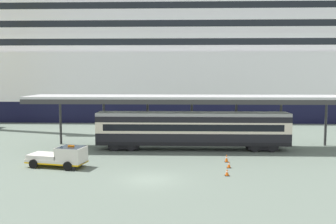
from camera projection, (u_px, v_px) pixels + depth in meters
name	position (u px, v px, depth m)	size (l,w,h in m)	color
ground_plane	(151.00, 180.00, 29.15)	(400.00, 400.00, 0.00)	slate
cruise_ship	(125.00, 59.00, 77.04)	(171.85, 28.69, 33.08)	black
platform_canopy	(192.00, 99.00, 40.91)	(36.14, 5.50, 5.89)	#BBBBBB
train_carriage	(192.00, 129.00, 40.76)	(20.82, 2.81, 4.11)	black
service_truck	(62.00, 156.00, 33.03)	(5.51, 3.10, 2.02)	silver
traffic_cone_near	(227.00, 158.00, 35.05)	(0.36, 0.36, 0.76)	black
traffic_cone_mid	(229.00, 164.00, 32.84)	(0.36, 0.36, 0.62)	black
traffic_cone_far	(227.00, 172.00, 30.24)	(0.36, 0.36, 0.59)	black
quay_bollard	(73.00, 164.00, 32.01)	(0.48, 0.48, 0.96)	black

